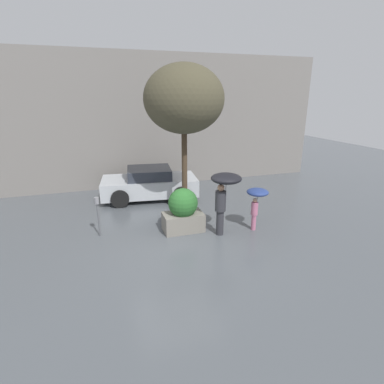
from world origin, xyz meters
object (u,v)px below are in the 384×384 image
Objects in this scene: planter_box at (183,211)px; street_tree at (184,100)px; person_child at (257,197)px; parking_meter at (97,209)px; person_adult at (224,188)px; parked_car_near at (150,184)px.

street_tree is (0.45, 1.37, 3.34)m from planter_box.
person_child is 1.09× the size of parking_meter.
street_tree is 4.45m from parking_meter.
person_child is (1.15, 0.04, -0.42)m from person_adult.
planter_box is 1.12× the size of parking_meter.
person_adult is 1.56× the size of parking_meter.
street_tree is at bearing 71.59° from planter_box.
parked_car_near is 0.79× the size of street_tree.
person_child is at bearing -140.18° from parked_car_near.
parked_car_near is (-2.70, 4.14, -0.47)m from person_child.
parked_car_near reaches higher than parking_meter.
person_child reaches higher than parking_meter.
person_adult is 1.43× the size of person_child.
person_adult is at bearing -152.91° from parked_car_near.
planter_box is 1.03× the size of person_child.
person_child is (2.25, -0.60, 0.41)m from planter_box.
person_adult is at bearing 161.94° from person_child.
person_child is at bearing 17.46° from person_adult.
planter_box reaches higher than parking_meter.
person_child is at bearing -47.59° from street_tree.
person_adult is at bearing -15.86° from parking_meter.
person_child is 4.93m from parking_meter.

